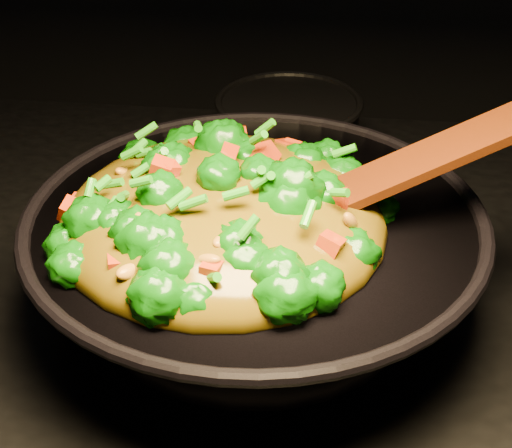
# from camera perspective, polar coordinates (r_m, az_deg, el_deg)

# --- Properties ---
(wok) EXTENTS (0.49, 0.49, 0.13)m
(wok) POSITION_cam_1_polar(r_m,az_deg,el_deg) (0.84, -0.08, -3.23)
(wok) COLOR black
(wok) RESTS_ON stovetop
(stir_fry) EXTENTS (0.42, 0.42, 0.11)m
(stir_fry) POSITION_cam_1_polar(r_m,az_deg,el_deg) (0.76, -2.52, 3.32)
(stir_fry) COLOR #0D5906
(stir_fry) RESTS_ON wok
(spatula) EXTENTS (0.34, 0.14, 0.14)m
(spatula) POSITION_cam_1_polar(r_m,az_deg,el_deg) (0.78, 10.23, 3.78)
(spatula) COLOR #3E1706
(spatula) RESTS_ON wok
(back_pot) EXTENTS (0.26, 0.26, 0.11)m
(back_pot) POSITION_cam_1_polar(r_m,az_deg,el_deg) (1.13, 2.35, 6.47)
(back_pot) COLOR black
(back_pot) RESTS_ON stovetop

